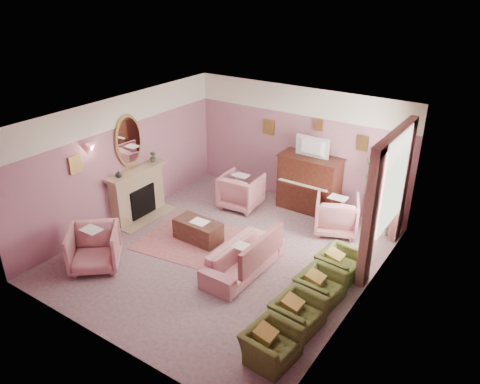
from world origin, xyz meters
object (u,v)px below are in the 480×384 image
Objects in this scene: sofa at (243,254)px; olive_chair_c at (320,283)px; coffee_table at (198,231)px; floral_armchair_front at (94,246)px; side_table at (379,217)px; olive_chair_a at (271,340)px; floral_armchair_left at (241,189)px; piano at (309,184)px; floral_armchair_right at (337,213)px; olive_chair_b at (298,309)px; olive_chair_d at (340,261)px; television at (311,146)px.

sofa is 1.56m from olive_chair_c.
coffee_table is 0.54× the size of sofa.
sofa is 2.82m from floral_armchair_front.
floral_armchair_front is 1.31× the size of side_table.
olive_chair_c is at bearing 0.88° from sofa.
olive_chair_a is 1.12× the size of side_table.
olive_chair_c is (3.07, -2.16, -0.12)m from floral_armchair_left.
floral_armchair_left reaches higher than coffee_table.
piano is at bearing 110.26° from olive_chair_a.
floral_armchair_left and floral_armchair_right have the same top height.
sofa is 2.37× the size of olive_chair_b.
olive_chair_c is 0.82m from olive_chair_d.
olive_chair_a and olive_chair_c have the same top height.
side_table is at bearing 39.25° from coffee_table.
olive_chair_a is at bearing -2.17° from floral_armchair_front.
television reaches higher than floral_armchair_right.
floral_armchair_right is (2.24, 1.95, 0.23)m from coffee_table.
sofa is at bearing -55.17° from floral_armchair_left.
television is at bearing -90.00° from piano.
piano is 1.79× the size of olive_chair_d.
coffee_table is 2.98m from floral_armchair_right.
floral_armchair_right is 1.18× the size of olive_chair_c.
floral_armchair_right reaches higher than olive_chair_a.
television is 0.87× the size of floral_armchair_left.
sofa is 2.65× the size of side_table.
floral_armchair_left is at bearing 76.26° from floral_armchair_front.
olive_chair_d is at bearing 90.00° from olive_chair_b.
olive_chair_c is at bearing -59.68° from television.
floral_armchair_left is 3.35m from olive_chair_d.
floral_armchair_front is (-2.27, -4.38, -1.14)m from television.
olive_chair_b is at bearing -44.08° from floral_armchair_left.
sofa is (1.40, -0.39, 0.15)m from coffee_table.
floral_armchair_left is at bearing -175.96° from floral_armchair_right.
floral_armchair_front is 1.18× the size of olive_chair_c.
floral_armchair_right reaches higher than sofa.
sofa is at bearing 31.33° from floral_armchair_front.
television is at bearing 114.49° from olive_chair_b.
olive_chair_c is (2.96, -0.37, 0.11)m from coffee_table.
floral_armchair_left is at bearing -151.98° from television.
floral_armchair_right is 0.92m from side_table.
floral_armchair_right is 1.18× the size of olive_chair_d.
olive_chair_d is at bearing -51.45° from piano.
olive_chair_b is at bearing -90.00° from olive_chair_c.
piano is at bearing 29.61° from floral_armchair_left.
piano is 1.79× the size of olive_chair_c.
olive_chair_a is 1.00× the size of olive_chair_d.
side_table is (0.04, 3.64, 0.01)m from olive_chair_b.
olive_chair_b is (1.56, -0.80, -0.04)m from sofa.
television is 0.43× the size of sofa.
floral_armchair_right is (0.97, -0.57, -1.14)m from television.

